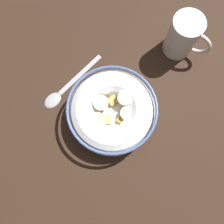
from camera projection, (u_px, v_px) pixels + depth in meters
ground_plane at (112, 116)px, 51.89cm from camera, size 124.39×124.39×2.00cm
cereal_bowl at (112, 112)px, 47.71cm from camera, size 17.89×17.89×6.11cm
spoon at (61, 92)px, 51.79cm from camera, size 6.04×16.78×0.80cm
coffee_mug at (183, 37)px, 49.74cm from camera, size 9.69×6.52×9.87cm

